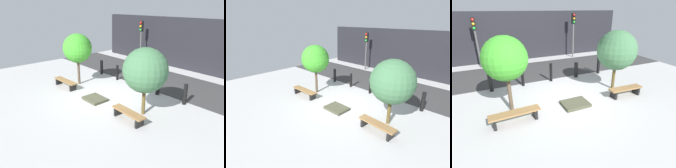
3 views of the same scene
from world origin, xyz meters
TOP-DOWN VIEW (x-y plane):
  - ground_plane at (0.00, 0.00)m, footprint 18.00×18.00m
  - road_strip at (0.00, 4.61)m, footprint 18.00×3.75m
  - building_facade at (0.00, 7.96)m, footprint 16.20×0.50m
  - bench_left at (-2.53, -0.65)m, footprint 1.83×0.49m
  - bench_right at (2.53, -0.65)m, footprint 1.66×0.50m
  - planter_bed at (0.00, -0.45)m, footprint 1.12×0.87m
  - tree_behind_left_bench at (-2.53, 0.27)m, footprint 1.65×1.65m
  - tree_behind_right_bench at (2.53, 0.27)m, footprint 1.87×1.87m
  - bollard_far_left at (-3.16, 2.48)m, footprint 0.19×0.19m
  - bollard_left at (-1.58, 2.48)m, footprint 0.14×0.14m
  - bollard_center at (0.00, 2.48)m, footprint 0.15×0.15m
  - bollard_right at (1.58, 2.48)m, footprint 0.22×0.22m
  - bollard_far_right at (3.16, 2.48)m, footprint 0.19×0.19m
  - traffic_light_west at (-3.55, 6.76)m, footprint 0.28×0.27m
  - traffic_light_mid_west at (3.55, 6.76)m, footprint 0.28×0.27m

SIDE VIEW (x-z plane):
  - ground_plane at x=0.00m, z-range 0.00..0.00m
  - road_strip at x=0.00m, z-range 0.00..0.01m
  - planter_bed at x=0.00m, z-range 0.00..0.12m
  - bench_right at x=2.53m, z-range 0.09..0.51m
  - bench_left at x=-2.53m, z-range 0.10..0.52m
  - bollard_right at x=1.58m, z-range 0.00..0.89m
  - bollard_left at x=-1.58m, z-range 0.00..0.93m
  - bollard_far_left at x=-3.16m, z-range 0.00..0.96m
  - bollard_far_right at x=3.16m, z-range 0.00..1.01m
  - bollard_center at x=0.00m, z-range 0.00..1.03m
  - building_facade at x=0.00m, z-range 0.00..3.61m
  - tree_behind_right_bench at x=2.53m, z-range 0.51..3.42m
  - tree_behind_left_bench at x=-2.53m, z-range 0.65..3.62m
  - traffic_light_west at x=-3.55m, z-range 0.64..3.92m
  - traffic_light_mid_west at x=3.55m, z-range 0.67..4.11m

